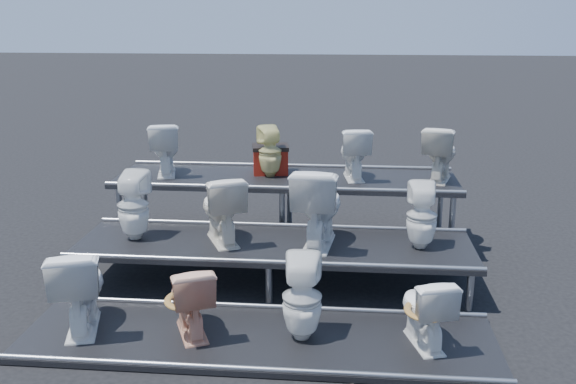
# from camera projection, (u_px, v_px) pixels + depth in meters

# --- Properties ---
(ground) EXTENTS (80.00, 80.00, 0.00)m
(ground) POSITION_uv_depth(u_px,v_px,m) (274.00, 283.00, 6.95)
(ground) COLOR black
(ground) RESTS_ON ground
(tier_front) EXTENTS (4.20, 1.20, 0.06)m
(tier_front) POSITION_uv_depth(u_px,v_px,m) (258.00, 339.00, 5.70)
(tier_front) COLOR black
(tier_front) RESTS_ON ground
(tier_mid) EXTENTS (4.20, 1.20, 0.46)m
(tier_mid) POSITION_uv_depth(u_px,v_px,m) (274.00, 263.00, 6.89)
(tier_mid) COLOR black
(tier_mid) RESTS_ON ground
(tier_back) EXTENTS (4.20, 1.20, 0.86)m
(tier_back) POSITION_uv_depth(u_px,v_px,m) (286.00, 210.00, 8.08)
(tier_back) COLOR black
(tier_back) RESTS_ON ground
(toilet_0) EXTENTS (0.64, 0.87, 0.80)m
(toilet_0) POSITION_uv_depth(u_px,v_px,m) (79.00, 287.00, 5.73)
(toilet_0) COLOR white
(toilet_0) RESTS_ON tier_front
(toilet_1) EXTENTS (0.60, 0.75, 0.67)m
(toilet_1) POSITION_uv_depth(u_px,v_px,m) (190.00, 299.00, 5.65)
(toilet_1) COLOR #E6A685
(toilet_1) RESTS_ON tier_front
(toilet_2) EXTENTS (0.35, 0.35, 0.77)m
(toilet_2) POSITION_uv_depth(u_px,v_px,m) (302.00, 298.00, 5.55)
(toilet_2) COLOR white
(toilet_2) RESTS_ON tier_front
(toilet_3) EXTENTS (0.52, 0.71, 0.65)m
(toilet_3) POSITION_uv_depth(u_px,v_px,m) (425.00, 309.00, 5.47)
(toilet_3) COLOR white
(toilet_3) RESTS_ON tier_front
(toilet_4) EXTENTS (0.35, 0.36, 0.75)m
(toilet_4) POSITION_uv_depth(u_px,v_px,m) (133.00, 206.00, 6.86)
(toilet_4) COLOR white
(toilet_4) RESTS_ON tier_mid
(toilet_5) EXTENTS (0.68, 0.83, 0.74)m
(toilet_5) POSITION_uv_depth(u_px,v_px,m) (221.00, 208.00, 6.78)
(toilet_5) COLOR silver
(toilet_5) RESTS_ON tier_mid
(toilet_6) EXTENTS (0.57, 0.89, 0.86)m
(toilet_6) POSITION_uv_depth(u_px,v_px,m) (318.00, 206.00, 6.67)
(toilet_6) COLOR white
(toilet_6) RESTS_ON tier_mid
(toilet_7) EXTENTS (0.31, 0.32, 0.70)m
(toilet_7) POSITION_uv_depth(u_px,v_px,m) (422.00, 216.00, 6.60)
(toilet_7) COLOR white
(toilet_7) RESTS_ON tier_mid
(toilet_8) EXTENTS (0.51, 0.72, 0.66)m
(toilet_8) POSITION_uv_depth(u_px,v_px,m) (165.00, 148.00, 8.01)
(toilet_8) COLOR white
(toilet_8) RESTS_ON tier_back
(toilet_9) EXTENTS (0.38, 0.38, 0.63)m
(toilet_9) POSITION_uv_depth(u_px,v_px,m) (270.00, 152.00, 7.90)
(toilet_9) COLOR #DCD588
(toilet_9) RESTS_ON tier_back
(toilet_10) EXTENTS (0.44, 0.67, 0.64)m
(toilet_10) POSITION_uv_depth(u_px,v_px,m) (354.00, 153.00, 7.81)
(toilet_10) COLOR white
(toilet_10) RESTS_ON tier_back
(toilet_11) EXTENTS (0.54, 0.74, 0.67)m
(toilet_11) POSITION_uv_depth(u_px,v_px,m) (440.00, 153.00, 7.71)
(toilet_11) COLOR silver
(toilet_11) RESTS_ON tier_back
(red_crate) EXTENTS (0.48, 0.41, 0.31)m
(red_crate) POSITION_uv_depth(u_px,v_px,m) (270.00, 161.00, 8.12)
(red_crate) COLOR maroon
(red_crate) RESTS_ON tier_back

